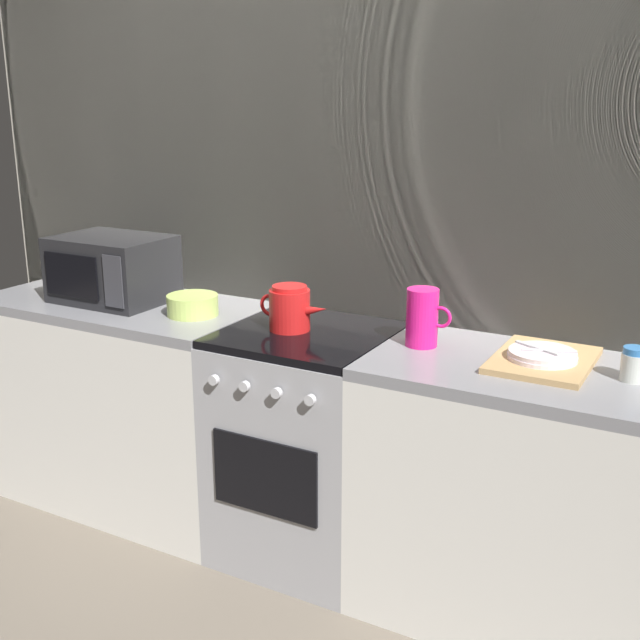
{
  "coord_description": "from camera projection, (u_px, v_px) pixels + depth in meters",
  "views": [
    {
      "loc": [
        1.36,
        -2.37,
        1.73
      ],
      "look_at": [
        0.05,
        0.0,
        0.95
      ],
      "focal_mm": 44.02,
      "sensor_mm": 36.0,
      "label": 1
    }
  ],
  "objects": [
    {
      "name": "spice_jar",
      "position": [
        634.0,
        365.0,
        2.35
      ],
      "size": [
        0.08,
        0.08,
        0.1
      ],
      "color": "silver",
      "rests_on": "counter_right"
    },
    {
      "name": "counter_right",
      "position": [
        546.0,
        501.0,
        2.57
      ],
      "size": [
        1.2,
        0.6,
        0.9
      ],
      "color": "silver",
      "rests_on": "ground_plane"
    },
    {
      "name": "back_wall",
      "position": [
        348.0,
        236.0,
        3.05
      ],
      "size": [
        3.6,
        0.05,
        2.4
      ],
      "color": "#B2AD9E",
      "rests_on": "ground_plane"
    },
    {
      "name": "dish_pile",
      "position": [
        543.0,
        358.0,
        2.51
      ],
      "size": [
        0.3,
        0.4,
        0.06
      ],
      "color": "tan",
      "rests_on": "counter_right"
    },
    {
      "name": "pitcher",
      "position": [
        423.0,
        317.0,
        2.67
      ],
      "size": [
        0.16,
        0.11,
        0.2
      ],
      "color": "#E5197A",
      "rests_on": "counter_right"
    },
    {
      "name": "ground_plane",
      "position": [
        308.0,
        548.0,
        3.11
      ],
      "size": [
        8.0,
        8.0,
        0.0
      ],
      "primitive_type": "plane",
      "color": "#6B6054"
    },
    {
      "name": "kettle",
      "position": [
        290.0,
        308.0,
        2.85
      ],
      "size": [
        0.28,
        0.15,
        0.17
      ],
      "color": "red",
      "rests_on": "stove_unit"
    },
    {
      "name": "counter_left",
      "position": [
        128.0,
        401.0,
        3.4
      ],
      "size": [
        1.2,
        0.6,
        0.9
      ],
      "color": "silver",
      "rests_on": "ground_plane"
    },
    {
      "name": "mixing_bowl",
      "position": [
        193.0,
        305.0,
        3.06
      ],
      "size": [
        0.2,
        0.2,
        0.08
      ],
      "primitive_type": "cylinder",
      "color": "#B7D166",
      "rests_on": "counter_left"
    },
    {
      "name": "stove_unit",
      "position": [
        308.0,
        444.0,
        2.98
      ],
      "size": [
        0.6,
        0.63,
        0.9
      ],
      "color": "#9E9EA3",
      "rests_on": "ground_plane"
    },
    {
      "name": "microwave",
      "position": [
        112.0,
        269.0,
        3.25
      ],
      "size": [
        0.46,
        0.35,
        0.27
      ],
      "color": "black",
      "rests_on": "counter_left"
    }
  ]
}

